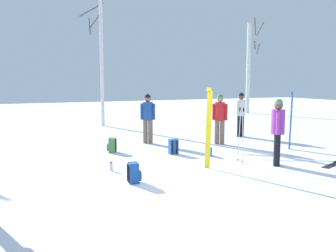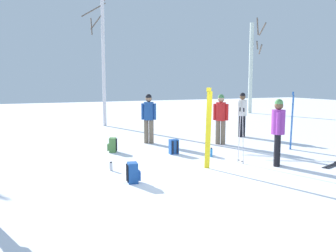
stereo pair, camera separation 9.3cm
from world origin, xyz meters
name	(u,v)px [view 1 (the left image)]	position (x,y,z in m)	size (l,w,h in m)	color
ground_plane	(204,176)	(0.00, 0.00, 0.00)	(60.00, 60.00, 0.00)	white
person_0	(148,115)	(0.46, 4.64, 0.98)	(0.46, 0.34, 1.72)	#72604C
person_1	(278,128)	(2.26, 0.17, 0.98)	(0.37, 0.42, 1.72)	black
person_2	(241,112)	(4.29, 4.54, 0.98)	(0.50, 0.34, 1.72)	black
person_4	(220,116)	(2.63, 3.46, 0.98)	(0.43, 0.36, 1.72)	#72604C
ski_pair_planted_0	(291,121)	(4.22, 1.78, 0.91)	(0.21, 0.13, 1.83)	blue
ski_pair_planted_1	(208,129)	(0.50, 0.65, 1.00)	(0.16, 0.11, 2.01)	yellow
ski_poles_0	(241,134)	(1.56, 0.76, 0.79)	(0.07, 0.27, 1.47)	#B2B2BC
backpack_0	(173,147)	(0.46, 2.60, 0.21)	(0.28, 0.30, 0.44)	#1E4C99
backpack_1	(112,145)	(-1.13, 3.62, 0.21)	(0.34, 0.32, 0.44)	#4C7F3F
backpack_2	(134,173)	(-1.62, 0.17, 0.21)	(0.31, 0.29, 0.44)	#1E4C99
water_bottle_0	(111,167)	(-1.77, 1.39, 0.10)	(0.08, 0.08, 0.22)	silver
water_bottle_1	(211,153)	(1.26, 1.75, 0.13)	(0.06, 0.06, 0.27)	#1E72BF
birch_tree_3	(101,43)	(0.25, 10.12, 3.95)	(1.78, 1.37, 7.63)	silver
birch_tree_4	(249,66)	(10.95, 12.92, 3.16)	(1.09, 1.36, 6.20)	silver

